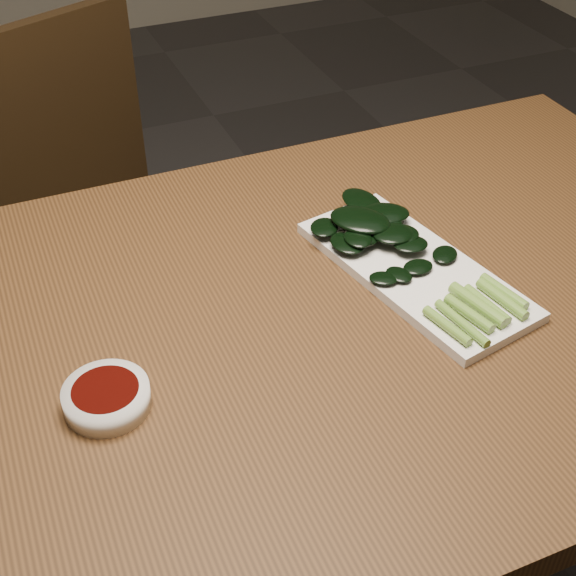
{
  "coord_description": "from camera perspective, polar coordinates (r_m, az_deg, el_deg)",
  "views": [
    {
      "loc": [
        -0.28,
        -0.69,
        1.4
      ],
      "look_at": [
        0.03,
        0.04,
        0.76
      ],
      "focal_mm": 50.0,
      "sensor_mm": 36.0,
      "label": 1
    }
  ],
  "objects": [
    {
      "name": "table",
      "position": [
        1.04,
        -0.67,
        -5.29
      ],
      "size": [
        1.4,
        0.8,
        0.75
      ],
      "color": "#4A2D15",
      "rests_on": "ground"
    },
    {
      "name": "gai_lan",
      "position": [
        1.09,
        7.23,
        3.57
      ],
      "size": [
        0.19,
        0.36,
        0.03
      ],
      "color": "#719F37",
      "rests_on": "serving_plate"
    },
    {
      "name": "sauce_bowl",
      "position": [
        0.9,
        -12.78,
        -7.57
      ],
      "size": [
        0.09,
        0.09,
        0.03
      ],
      "color": "white",
      "rests_on": "table"
    },
    {
      "name": "serving_plate",
      "position": [
        1.07,
        8.98,
        1.28
      ],
      "size": [
        0.21,
        0.36,
        0.01
      ],
      "rotation": [
        0.0,
        0.0,
        0.2
      ],
      "color": "white",
      "rests_on": "table"
    },
    {
      "name": "chair_far",
      "position": [
        1.65,
        -13.03,
        3.95
      ],
      "size": [
        0.49,
        0.49,
        0.89
      ],
      "rotation": [
        0.0,
        0.0,
        0.41
      ],
      "color": "black",
      "rests_on": "ground"
    }
  ]
}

